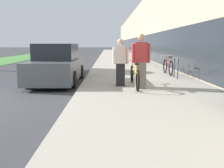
{
  "coord_description": "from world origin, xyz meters",
  "views": [
    {
      "loc": [
        3.99,
        -6.13,
        1.52
      ],
      "look_at": [
        4.29,
        11.87,
        -1.38
      ],
      "focal_mm": 40.0,
      "sensor_mm": 36.0,
      "label": 1
    }
  ],
  "objects": [
    {
      "name": "parked_sedan_curbside",
      "position": [
        2.0,
        3.67,
        0.69
      ],
      "size": [
        1.74,
        4.21,
        1.53
      ],
      "color": "#4C5156",
      "rests_on": "ground"
    },
    {
      "name": "storefront_facade",
      "position": [
        12.58,
        29.0,
        3.0
      ],
      "size": [
        10.01,
        70.0,
        6.0
      ],
      "color": "tan",
      "rests_on": "ground"
    },
    {
      "name": "person_rider",
      "position": [
        5.03,
        1.72,
        0.98
      ],
      "size": [
        0.58,
        0.23,
        1.72
      ],
      "color": "#756B5B",
      "rests_on": "sidewalk_slab"
    },
    {
      "name": "tandem_bicycle",
      "position": [
        4.87,
        2.02,
        0.47
      ],
      "size": [
        0.52,
        2.39,
        0.83
      ],
      "color": "black",
      "rests_on": "sidewalk_slab"
    },
    {
      "name": "bike_rack_hoop",
      "position": [
        6.8,
        4.06,
        0.63
      ],
      "size": [
        0.05,
        0.6,
        0.84
      ],
      "color": "#4C4C51",
      "rests_on": "sidewalk_slab"
    },
    {
      "name": "person_bystander",
      "position": [
        4.41,
        2.19,
        0.91
      ],
      "size": [
        0.54,
        0.21,
        1.58
      ],
      "color": "black",
      "rests_on": "sidewalk_slab"
    },
    {
      "name": "lawn_strip",
      "position": [
        -5.61,
        25.0,
        0.02
      ],
      "size": [
        4.35,
        70.0,
        0.03
      ],
      "color": "#478438",
      "rests_on": "ground"
    },
    {
      "name": "sidewalk_slab",
      "position": [
        5.29,
        21.0,
        0.06
      ],
      "size": [
        4.51,
        70.0,
        0.12
      ],
      "color": "#A39E8E",
      "rests_on": "ground"
    },
    {
      "name": "cruiser_bike_nearest",
      "position": [
        6.78,
        5.38,
        0.48
      ],
      "size": [
        0.52,
        1.79,
        0.86
      ],
      "color": "black",
      "rests_on": "sidewalk_slab"
    }
  ]
}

